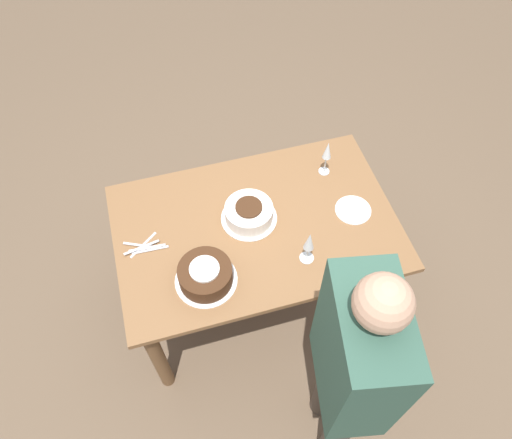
# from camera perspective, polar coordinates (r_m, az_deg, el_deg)

# --- Properties ---
(ground_plane) EXTENTS (12.00, 12.00, 0.00)m
(ground_plane) POSITION_cam_1_polar(r_m,az_deg,el_deg) (3.02, -0.00, -8.54)
(ground_plane) COLOR brown
(dining_table) EXTENTS (1.34, 0.87, 0.74)m
(dining_table) POSITION_cam_1_polar(r_m,az_deg,el_deg) (2.48, -0.00, -2.23)
(dining_table) COLOR brown
(dining_table) RESTS_ON ground_plane
(cake_center_white) EXTENTS (0.27, 0.27, 0.10)m
(cake_center_white) POSITION_cam_1_polar(r_m,az_deg,el_deg) (2.37, -0.81, 0.75)
(cake_center_white) COLOR white
(cake_center_white) RESTS_ON dining_table
(cake_front_chocolate) EXTENTS (0.28, 0.28, 0.11)m
(cake_front_chocolate) POSITION_cam_1_polar(r_m,az_deg,el_deg) (2.20, -5.81, -6.32)
(cake_front_chocolate) COLOR white
(cake_front_chocolate) RESTS_ON dining_table
(wine_glass_near) EXTENTS (0.06, 0.06, 0.21)m
(wine_glass_near) POSITION_cam_1_polar(r_m,az_deg,el_deg) (2.50, 8.14, 7.62)
(wine_glass_near) COLOR silver
(wine_glass_near) RESTS_ON dining_table
(wine_glass_far) EXTENTS (0.07, 0.07, 0.20)m
(wine_glass_far) POSITION_cam_1_polar(r_m,az_deg,el_deg) (2.18, 6.09, -2.65)
(wine_glass_far) COLOR silver
(wine_glass_far) RESTS_ON dining_table
(dessert_plate_right) EXTENTS (0.18, 0.18, 0.01)m
(dessert_plate_right) POSITION_cam_1_polar(r_m,az_deg,el_deg) (2.47, 11.03, 1.07)
(dessert_plate_right) COLOR white
(dessert_plate_right) RESTS_ON dining_table
(fork_pile) EXTENTS (0.21, 0.11, 0.01)m
(fork_pile) POSITION_cam_1_polar(r_m,az_deg,el_deg) (2.36, -12.61, -3.11)
(fork_pile) COLOR silver
(fork_pile) RESTS_ON dining_table
(person_cutting) EXTENTS (0.29, 0.44, 1.55)m
(person_cutting) POSITION_cam_1_polar(r_m,az_deg,el_deg) (1.90, 10.91, -16.26)
(person_cutting) COLOR #4C4238
(person_cutting) RESTS_ON ground_plane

